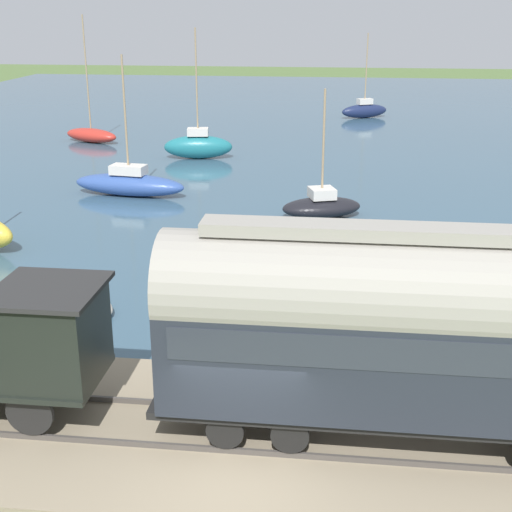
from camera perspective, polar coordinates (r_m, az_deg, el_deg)
ground_plane at (r=14.69m, az=-1.31°, el=-17.79°), size 200.00×200.00×0.00m
harbor_water at (r=56.65m, az=5.08°, el=10.34°), size 80.00×80.00×0.01m
rail_embankment at (r=15.49m, az=-0.70°, el=-14.54°), size 5.79×56.00×0.58m
passenger_coach at (r=14.09m, az=12.57°, el=-5.49°), size 2.21×10.27×4.49m
sailboat_blue at (r=35.71m, az=-10.11°, el=5.74°), size 2.24×5.83×6.73m
sailboat_navy at (r=61.12m, az=8.66°, el=11.48°), size 2.89×4.18×6.77m
sailboat_red at (r=50.64m, az=-13.04°, el=9.45°), size 2.82×4.40×8.31m
sailboat_teal at (r=44.10m, az=-4.65°, el=8.79°), size 2.00×4.32×7.66m
sailboat_black at (r=31.66m, az=5.27°, el=4.03°), size 2.80×3.92×5.58m
rowboat_mid_harbor at (r=23.99m, az=13.00°, el=-2.15°), size 2.88×2.53×0.51m
rowboat_off_pier at (r=20.98m, az=6.10°, el=-5.16°), size 1.22×2.93×0.37m
rowboat_near_shore at (r=22.47m, az=-12.55°, el=-3.84°), size 1.93×1.69×0.35m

